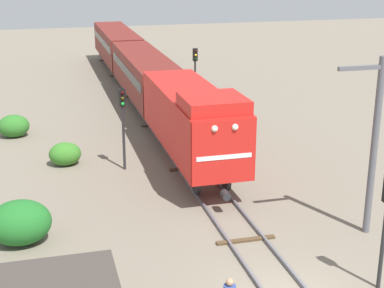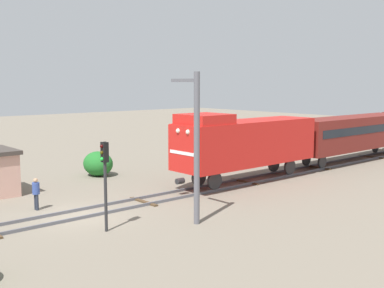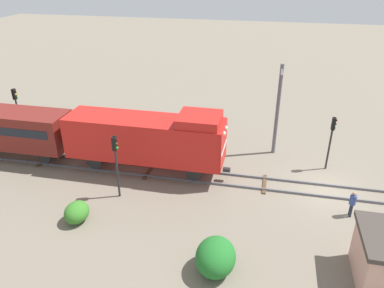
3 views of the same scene
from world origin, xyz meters
name	(u,v)px [view 3 (image 3 of 3)]	position (x,y,z in m)	size (l,w,h in m)	color
ground_plane	(328,192)	(0.00, 0.00, 0.00)	(149.91, 149.91, 0.00)	#756B5B
railway_track	(328,191)	(0.00, 0.00, 0.07)	(2.40, 99.94, 0.16)	#595960
locomotive	(148,137)	(0.00, 12.43, 2.77)	(2.90, 11.60, 4.60)	red
traffic_signal_near	(332,134)	(3.20, -0.16, 2.83)	(0.32, 0.34, 4.06)	#262628
traffic_signal_mid	(116,156)	(-3.40, 13.36, 2.98)	(0.32, 0.34, 4.29)	#262628
traffic_signal_far	(16,104)	(3.60, 25.24, 2.94)	(0.32, 0.34, 4.23)	#262628
worker_near_track	(352,202)	(-2.40, -1.01, 1.00)	(0.38, 0.38, 1.70)	#262B38
catenary_mast	(278,108)	(4.93, 3.71, 3.83)	(1.94, 0.28, 7.17)	#595960
bush_near	(216,257)	(-8.52, 6.23, 0.88)	(2.43, 1.98, 1.76)	#206926
bush_mid	(77,212)	(-6.35, 14.80, 0.62)	(1.69, 1.39, 1.23)	#367726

